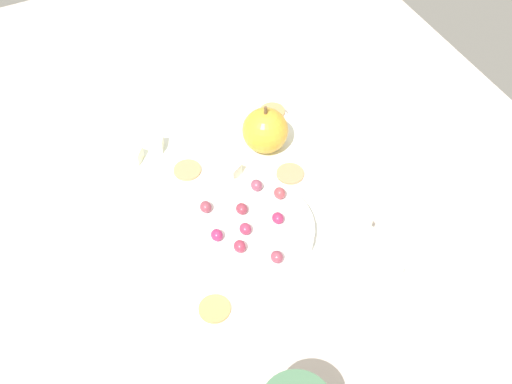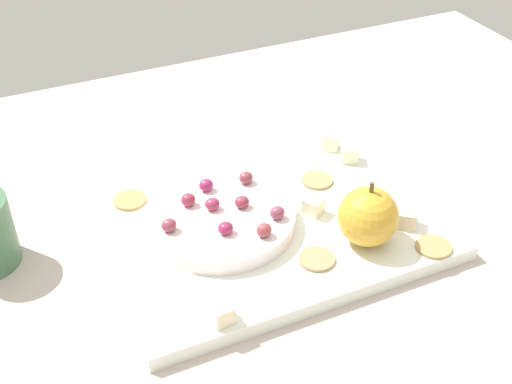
# 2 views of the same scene
# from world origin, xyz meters

# --- Properties ---
(table) EXTENTS (1.26, 1.02, 0.05)m
(table) POSITION_xyz_m (0.00, 0.00, 0.02)
(table) COLOR #BDAEA5
(table) RESTS_ON ground
(platter) EXTENTS (0.40, 0.30, 0.02)m
(platter) POSITION_xyz_m (0.05, -0.01, 0.06)
(platter) COLOR white
(platter) RESTS_ON table
(serving_dish) EXTENTS (0.18, 0.18, 0.02)m
(serving_dish) POSITION_xyz_m (0.10, -0.03, 0.07)
(serving_dish) COLOR white
(serving_dish) RESTS_ON platter
(apple_whole) EXTENTS (0.07, 0.07, 0.07)m
(apple_whole) POSITION_xyz_m (-0.04, 0.07, 0.10)
(apple_whole) COLOR gold
(apple_whole) RESTS_ON platter
(apple_stem) EXTENTS (0.01, 0.01, 0.01)m
(apple_stem) POSITION_xyz_m (-0.04, 0.07, 0.14)
(apple_stem) COLOR brown
(apple_stem) RESTS_ON apple_whole
(cheese_cube_0) EXTENTS (0.03, 0.03, 0.02)m
(cheese_cube_0) POSITION_xyz_m (-0.10, 0.07, 0.08)
(cheese_cube_0) COLOR #F9E7CD
(cheese_cube_0) RESTS_ON platter
(cheese_cube_1) EXTENTS (0.03, 0.03, 0.02)m
(cheese_cube_1) POSITION_xyz_m (-0.01, -0.00, 0.08)
(cheese_cube_1) COLOR #F3EDCD
(cheese_cube_1) RESTS_ON platter
(cheese_cube_2) EXTENTS (0.03, 0.03, 0.02)m
(cheese_cube_2) POSITION_xyz_m (-0.11, -0.08, 0.08)
(cheese_cube_2) COLOR #EEF1CD
(cheese_cube_2) RESTS_ON platter
(cheese_cube_3) EXTENTS (0.02, 0.02, 0.02)m
(cheese_cube_3) POSITION_xyz_m (0.16, 0.12, 0.08)
(cheese_cube_3) COLOR #F9ECCA
(cheese_cube_3) RESTS_ON platter
(cheese_cube_4) EXTENTS (0.03, 0.03, 0.02)m
(cheese_cube_4) POSITION_xyz_m (-0.10, -0.12, 0.08)
(cheese_cube_4) COLOR #EFEAC4
(cheese_cube_4) RESTS_ON platter
(cracker_0) EXTENTS (0.04, 0.04, 0.00)m
(cracker_0) POSITION_xyz_m (0.19, -0.12, 0.07)
(cracker_0) COLOR tan
(cracker_0) RESTS_ON platter
(cracker_1) EXTENTS (0.04, 0.04, 0.00)m
(cracker_1) POSITION_xyz_m (0.03, 0.08, 0.07)
(cracker_1) COLOR tan
(cracker_1) RESTS_ON platter
(cracker_2) EXTENTS (0.04, 0.04, 0.00)m
(cracker_2) POSITION_xyz_m (-0.11, 0.12, 0.07)
(cracker_2) COLOR tan
(cracker_2) RESTS_ON platter
(cracker_3) EXTENTS (0.04, 0.04, 0.00)m
(cracker_3) POSITION_xyz_m (-0.05, -0.06, 0.07)
(cracker_3) COLOR tan
(cracker_3) RESTS_ON platter
(grape_0) EXTENTS (0.02, 0.02, 0.02)m
(grape_0) POSITION_xyz_m (0.13, -0.05, 0.09)
(grape_0) COLOR #972E45
(grape_0) RESTS_ON serving_dish
(grape_1) EXTENTS (0.02, 0.02, 0.02)m
(grape_1) POSITION_xyz_m (0.07, 0.04, 0.09)
(grape_1) COLOR #983F45
(grape_1) RESTS_ON serving_dish
(grape_2) EXTENTS (0.02, 0.02, 0.02)m
(grape_2) POSITION_xyz_m (0.17, -0.02, 0.09)
(grape_2) COLOR #8C3B4D
(grape_2) RESTS_ON serving_dish
(grape_3) EXTENTS (0.02, 0.02, 0.02)m
(grape_3) POSITION_xyz_m (0.05, -0.07, 0.09)
(grape_3) COLOR brown
(grape_3) RESTS_ON serving_dish
(grape_4) EXTENTS (0.02, 0.02, 0.01)m
(grape_4) POSITION_xyz_m (0.08, -0.02, 0.09)
(grape_4) COLOR maroon
(grape_4) RESTS_ON serving_dish
(grape_5) EXTENTS (0.02, 0.02, 0.02)m
(grape_5) POSITION_xyz_m (0.10, -0.07, 0.09)
(grape_5) COLOR #9A2756
(grape_5) RESTS_ON serving_dish
(grape_6) EXTENTS (0.02, 0.02, 0.02)m
(grape_6) POSITION_xyz_m (0.11, -0.03, 0.09)
(grape_6) COLOR #972F4E
(grape_6) RESTS_ON serving_dish
(grape_7) EXTENTS (0.02, 0.02, 0.01)m
(grape_7) POSITION_xyz_m (0.11, 0.01, 0.09)
(grape_7) COLOR #97264E
(grape_7) RESTS_ON serving_dish
(grape_8) EXTENTS (0.02, 0.02, 0.02)m
(grape_8) POSITION_xyz_m (0.05, 0.01, 0.09)
(grape_8) COLOR #863F55
(grape_8) RESTS_ON serving_dish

